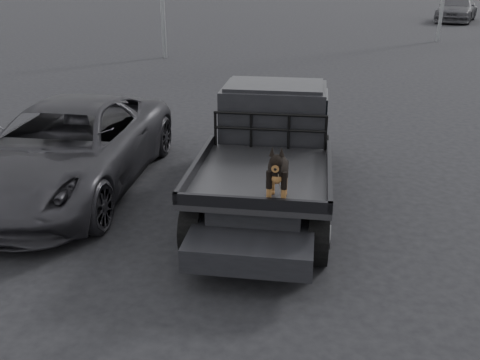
% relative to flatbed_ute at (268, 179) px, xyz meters
% --- Properties ---
extents(ground, '(120.00, 120.00, 0.00)m').
position_rel_flatbed_ute_xyz_m(ground, '(0.34, -1.58, -0.46)').
color(ground, black).
rests_on(ground, ground).
extents(flatbed_ute, '(2.00, 5.40, 0.92)m').
position_rel_flatbed_ute_xyz_m(flatbed_ute, '(0.00, 0.00, 0.00)').
color(flatbed_ute, black).
rests_on(flatbed_ute, ground).
extents(ute_cab, '(1.72, 1.30, 0.88)m').
position_rel_flatbed_ute_xyz_m(ute_cab, '(0.00, 0.95, 0.90)').
color(ute_cab, black).
rests_on(ute_cab, flatbed_ute).
extents(headache_rack, '(1.80, 0.08, 0.55)m').
position_rel_flatbed_ute_xyz_m(headache_rack, '(0.00, 0.20, 0.74)').
color(headache_rack, black).
rests_on(headache_rack, flatbed_ute).
extents(dog, '(0.32, 0.60, 0.74)m').
position_rel_flatbed_ute_xyz_m(dog, '(0.29, -1.81, 0.83)').
color(dog, black).
rests_on(dog, flatbed_ute).
extents(parked_suv, '(2.51, 5.36, 1.48)m').
position_rel_flatbed_ute_xyz_m(parked_suv, '(-3.46, 0.19, 0.28)').
color(parked_suv, '#29282D').
rests_on(parked_suv, ground).
extents(distant_car_b, '(3.86, 5.87, 1.58)m').
position_rel_flatbed_ute_xyz_m(distant_car_b, '(9.54, 30.73, 0.33)').
color(distant_car_b, '#3F3F43').
rests_on(distant_car_b, ground).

